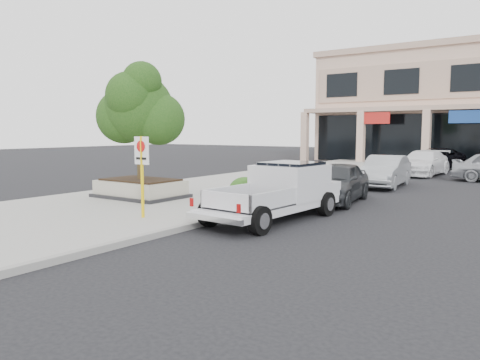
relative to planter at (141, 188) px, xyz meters
The scene contains 12 objects.
ground 6.94m from the planter, 23.61° to the right, with size 120.00×120.00×0.00m, color black.
sidewalk 3.36m from the planter, 75.39° to the left, with size 8.00×52.00×0.15m, color gray.
curb 5.79m from the planter, 33.96° to the left, with size 0.20×52.00×0.15m, color gray.
planter is the anchor object (origin of this frame).
planter_tree 2.95m from the planter, 48.97° to the left, with size 2.90×2.55×4.00m.
no_parking_sign 4.40m from the planter, 42.26° to the right, with size 0.55×0.09×2.30m.
hedge 4.29m from the planter, ahead, with size 1.10×0.99×0.94m, color #204A15.
pickup_truck 6.02m from the planter, ahead, with size 1.96×5.29×1.67m, color silver, non-canonical shape.
curb_car_a 7.21m from the planter, 32.74° to the left, with size 1.75×4.35×1.48m, color #2C2E30.
curb_car_b 11.33m from the planter, 57.84° to the left, with size 1.55×4.43×1.46m, color #AAAEB3.
curb_car_c 17.64m from the planter, 70.01° to the left, with size 2.04×5.03×1.46m, color white.
curb_car_d 22.44m from the planter, 75.21° to the left, with size 2.41×5.23×1.45m, color black.
Camera 1 is at (6.56, -9.23, 2.60)m, focal length 35.00 mm.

